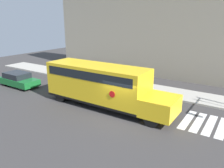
# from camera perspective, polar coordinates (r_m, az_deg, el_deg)

# --- Properties ---
(ground_plane) EXTENTS (60.00, 60.00, 0.00)m
(ground_plane) POSITION_cam_1_polar(r_m,az_deg,el_deg) (15.14, 2.58, -8.49)
(ground_plane) COLOR #3A3838
(sidewalk_strip) EXTENTS (44.00, 3.00, 0.15)m
(sidewalk_strip) POSITION_cam_1_polar(r_m,az_deg,el_deg) (20.59, 11.87, -1.66)
(sidewalk_strip) COLOR #B2ADA3
(sidewalk_strip) RESTS_ON ground
(building_backdrop) EXTENTS (32.00, 4.00, 11.00)m
(building_backdrop) POSITION_cam_1_polar(r_m,az_deg,el_deg) (25.78, 18.14, 13.84)
(building_backdrop) COLOR #9E937F
(building_backdrop) RESTS_ON ground
(school_bus) EXTENTS (10.22, 2.57, 3.13)m
(school_bus) POSITION_cam_1_polar(r_m,az_deg,el_deg) (16.34, -2.79, 0.11)
(school_bus) COLOR yellow
(school_bus) RESTS_ON ground
(parked_car) EXTENTS (4.25, 1.82, 1.36)m
(parked_car) POSITION_cam_1_polar(r_m,az_deg,el_deg) (23.41, -23.24, 1.10)
(parked_car) COLOR #196B2D
(parked_car) RESTS_ON ground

